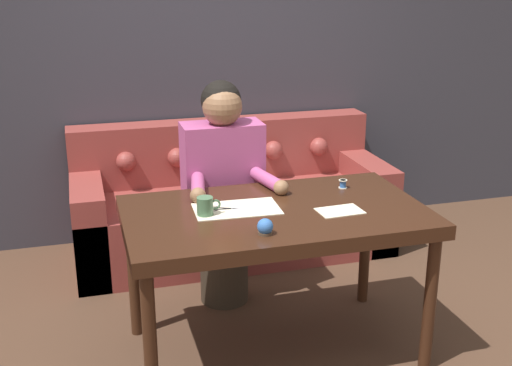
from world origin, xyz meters
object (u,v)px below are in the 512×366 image
object	(u,v)px
person	(223,192)
pin_cushion	(265,227)
dining_table	(275,224)
couch	(231,206)
thread_spool	(343,184)
mug	(205,206)
scissors	(225,209)

from	to	relation	value
person	pin_cushion	bearing A→B (deg)	-90.80
dining_table	person	size ratio (longest dim) A/B	1.11
dining_table	person	xyz separation A→B (m)	(-0.12, 0.58, -0.02)
person	couch	bearing A→B (deg)	73.17
thread_spool	pin_cushion	distance (m)	0.75
pin_cushion	thread_spool	bearing A→B (deg)	40.17
mug	pin_cushion	world-z (taller)	mug
dining_table	person	world-z (taller)	person
couch	thread_spool	bearing A→B (deg)	-72.81
scissors	thread_spool	distance (m)	0.68
scissors	mug	world-z (taller)	mug
mug	thread_spool	bearing A→B (deg)	13.85
couch	mug	xyz separation A→B (m)	(-0.43, -1.29, 0.51)
scissors	pin_cushion	size ratio (longest dim) A/B	3.40
person	mug	world-z (taller)	person
couch	pin_cushion	bearing A→B (deg)	-98.30
couch	scissors	bearing A→B (deg)	-104.75
couch	dining_table	bearing A→B (deg)	-94.27
thread_spool	pin_cushion	xyz separation A→B (m)	(-0.57, -0.48, 0.01)
person	scissors	bearing A→B (deg)	-101.78
dining_table	scissors	size ratio (longest dim) A/B	5.93
dining_table	pin_cushion	bearing A→B (deg)	-115.90
couch	scissors	xyz separation A→B (m)	(-0.33, -1.24, 0.46)
person	pin_cushion	distance (m)	0.87
dining_table	couch	xyz separation A→B (m)	(0.10, 1.31, -0.39)
thread_spool	pin_cushion	size ratio (longest dim) A/B	0.63
mug	pin_cushion	bearing A→B (deg)	-55.16
couch	scissors	world-z (taller)	couch
pin_cushion	couch	bearing A→B (deg)	81.70
pin_cushion	scissors	bearing A→B (deg)	105.63
thread_spool	person	bearing A→B (deg)	146.01
person	scissors	xyz separation A→B (m)	(-0.11, -0.52, 0.10)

